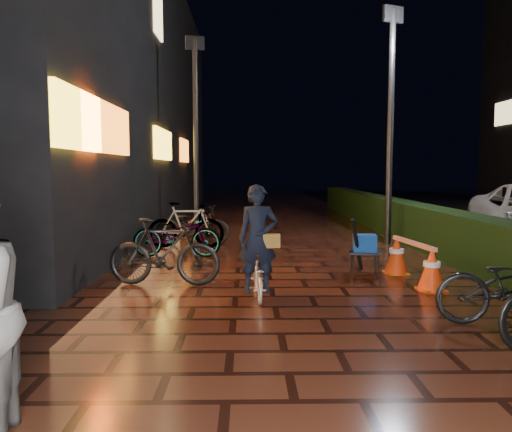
{
  "coord_description": "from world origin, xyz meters",
  "views": [
    {
      "loc": [
        -0.93,
        -6.07,
        1.86
      ],
      "look_at": [
        -0.79,
        2.07,
        1.1
      ],
      "focal_mm": 35.0,
      "sensor_mm": 36.0,
      "label": 1
    }
  ],
  "objects": [
    {
      "name": "ground",
      "position": [
        0.0,
        0.0,
        0.0
      ],
      "size": [
        80.0,
        80.0,
        0.0
      ],
      "primitive_type": "plane",
      "color": "#381911",
      "rests_on": "ground"
    },
    {
      "name": "hedge",
      "position": [
        3.3,
        8.0,
        0.5
      ],
      "size": [
        0.7,
        20.0,
        1.0
      ],
      "primitive_type": "cube",
      "color": "black",
      "rests_on": "ground"
    },
    {
      "name": "lamp_post_hedge",
      "position": [
        2.6,
        6.34,
        3.19
      ],
      "size": [
        0.55,
        0.28,
        5.8
      ],
      "color": "black",
      "rests_on": "ground"
    },
    {
      "name": "lamp_post_sf",
      "position": [
        -2.37,
        7.98,
        3.02
      ],
      "size": [
        0.53,
        0.19,
        5.49
      ],
      "color": "black",
      "rests_on": "ground"
    },
    {
      "name": "cyclist",
      "position": [
        -0.79,
        1.01,
        0.61
      ],
      "size": [
        0.61,
        1.17,
        1.65
      ],
      "color": "silver",
      "rests_on": "ground"
    },
    {
      "name": "traffic_barrier",
      "position": [
        1.82,
        2.07,
        0.34
      ],
      "size": [
        0.6,
        1.69,
        0.68
      ],
      "color": "#FE3E0D",
      "rests_on": "ground"
    },
    {
      "name": "cart_assembly",
      "position": [
        1.13,
        2.64,
        0.52
      ],
      "size": [
        0.61,
        0.56,
        1.02
      ],
      "color": "black",
      "rests_on": "ground"
    },
    {
      "name": "parked_bikes_storefront",
      "position": [
        -2.35,
        4.63,
        0.51
      ],
      "size": [
        2.05,
        5.19,
        1.09
      ],
      "color": "black",
      "rests_on": "ground"
    }
  ]
}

